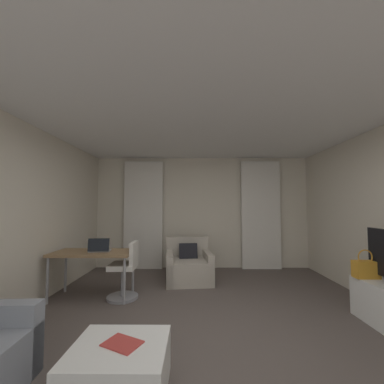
# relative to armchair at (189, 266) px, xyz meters

# --- Properties ---
(ground_plane) EXTENTS (12.00, 12.00, 0.00)m
(ground_plane) POSITION_rel_armchair_xyz_m (0.29, -2.01, -0.27)
(ground_plane) COLOR #564C47
(wall_window) EXTENTS (5.12, 0.06, 2.60)m
(wall_window) POSITION_rel_armchair_xyz_m (0.29, 1.02, 1.03)
(wall_window) COLOR beige
(wall_window) RESTS_ON ground
(ceiling) EXTENTS (5.12, 6.12, 0.06)m
(ceiling) POSITION_rel_armchair_xyz_m (0.29, -2.01, 2.36)
(ceiling) COLOR white
(ceiling) RESTS_ON wall_left
(curtain_left_panel) EXTENTS (0.90, 0.06, 2.50)m
(curtain_left_panel) POSITION_rel_armchair_xyz_m (-1.08, 0.89, 0.98)
(curtain_left_panel) COLOR silver
(curtain_left_panel) RESTS_ON ground
(curtain_right_panel) EXTENTS (0.90, 0.06, 2.50)m
(curtain_right_panel) POSITION_rel_armchair_xyz_m (1.67, 0.89, 0.98)
(curtain_right_panel) COLOR silver
(curtain_right_panel) RESTS_ON ground
(armchair) EXTENTS (0.95, 0.95, 0.80)m
(armchair) POSITION_rel_armchair_xyz_m (0.00, 0.00, 0.00)
(armchair) COLOR #B2A899
(armchair) RESTS_ON ground
(desk) EXTENTS (1.25, 0.61, 0.72)m
(desk) POSITION_rel_armchair_xyz_m (-1.50, -0.87, 0.38)
(desk) COLOR olive
(desk) RESTS_ON ground
(desk_chair) EXTENTS (0.48, 0.48, 0.88)m
(desk_chair) POSITION_rel_armchair_xyz_m (-0.98, -0.90, 0.12)
(desk_chair) COLOR gray
(desk_chair) RESTS_ON ground
(laptop) EXTENTS (0.35, 0.29, 0.22)m
(laptop) POSITION_rel_armchair_xyz_m (-1.40, -0.88, 0.49)
(laptop) COLOR #ADADB2
(laptop) RESTS_ON desk
(coffee_table) EXTENTS (0.73, 0.64, 0.37)m
(coffee_table) POSITION_rel_armchair_xyz_m (-0.47, -2.83, -0.09)
(coffee_table) COLOR white
(coffee_table) RESTS_ON ground
(magazine_open) EXTENTS (0.34, 0.30, 0.01)m
(magazine_open) POSITION_rel_armchair_xyz_m (-0.46, -2.81, 0.11)
(magazine_open) COLOR #B73833
(magazine_open) RESTS_ON coffee_table
(handbag_primary) EXTENTS (0.30, 0.14, 0.37)m
(handbag_primary) POSITION_rel_armchair_xyz_m (2.35, -1.53, 0.36)
(handbag_primary) COLOR orange
(handbag_primary) RESTS_ON tv_console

